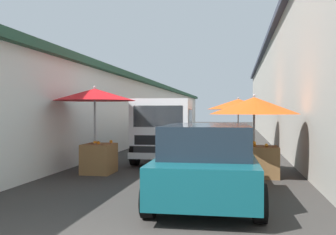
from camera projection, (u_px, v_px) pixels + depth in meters
ground at (202, 149)px, 16.94m from camera, size 90.00×90.00×0.00m
building_left_whitewash at (81, 111)px, 20.38m from camera, size 49.80×7.50×3.44m
fruit_stall_near_left at (96, 111)px, 10.19m from camera, size 2.23×2.23×2.40m
fruit_stall_far_left at (256, 115)px, 9.65m from camera, size 2.32×2.32×2.15m
fruit_stall_mid_lane at (238, 108)px, 16.03m from camera, size 2.69×2.69×2.31m
hatchback_car at (207, 162)px, 7.06m from camera, size 3.96×2.01×1.45m
delivery_truck at (166, 131)px, 12.29m from camera, size 4.97×2.09×2.08m
vendor_by_crates at (144, 130)px, 16.61m from camera, size 0.60×0.33×1.55m
parked_scooter at (165, 139)px, 17.11m from camera, size 1.69×0.32×1.14m
plastic_stool at (272, 157)px, 11.29m from camera, size 0.30×0.30×0.43m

